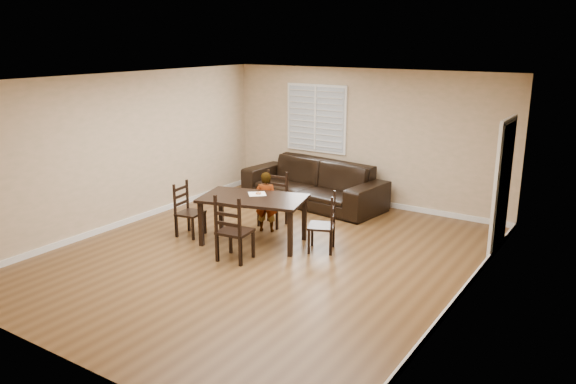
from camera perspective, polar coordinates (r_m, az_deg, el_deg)
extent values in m
plane|color=brown|center=(8.77, -2.48, -6.50)|extent=(7.00, 7.00, 0.00)
cube|color=#D0AE8D|center=(11.33, 7.80, 5.52)|extent=(6.00, 0.04, 2.70)
cube|color=#D0AE8D|center=(5.99, -22.50, -4.52)|extent=(6.00, 0.04, 2.70)
cube|color=#D0AE8D|center=(10.36, -16.25, 4.12)|extent=(0.04, 7.00, 2.70)
cube|color=#D0AE8D|center=(7.10, 17.54, -1.02)|extent=(0.04, 7.00, 2.70)
cube|color=white|center=(8.15, -2.70, 11.39)|extent=(6.00, 7.00, 0.04)
cube|color=white|center=(11.74, 2.86, 7.48)|extent=(1.40, 0.08, 1.40)
cube|color=white|center=(9.26, 20.96, 0.35)|extent=(0.06, 0.94, 2.05)
cylinder|color=#332114|center=(9.00, 20.31, -0.50)|extent=(0.06, 0.06, 0.02)
cube|color=white|center=(11.61, 7.54, -0.82)|extent=(6.00, 0.03, 0.10)
cube|color=white|center=(10.66, -15.68, -2.75)|extent=(0.03, 7.00, 0.10)
cube|color=white|center=(7.56, 16.63, -10.50)|extent=(0.03, 7.00, 0.10)
cube|color=black|center=(9.09, -3.57, -0.66)|extent=(1.86, 1.34, 0.05)
cube|color=black|center=(9.16, -8.82, -3.24)|extent=(0.09, 0.09, 0.74)
cube|color=black|center=(8.62, 0.22, -4.27)|extent=(0.09, 0.09, 0.74)
cube|color=black|center=(9.83, -6.81, -1.87)|extent=(0.09, 0.09, 0.74)
cube|color=black|center=(9.32, 1.67, -2.73)|extent=(0.09, 0.09, 0.74)
cube|color=black|center=(10.03, -1.59, -1.13)|extent=(0.47, 0.44, 0.04)
cube|color=black|center=(10.16, -1.07, -0.50)|extent=(0.44, 0.07, 0.97)
cube|color=black|center=(10.04, -3.01, -2.42)|extent=(0.04, 0.04, 0.40)
cube|color=black|center=(9.86, -1.13, -2.74)|extent=(0.04, 0.04, 0.40)
cube|color=black|center=(10.32, -2.00, -1.90)|extent=(0.04, 0.04, 0.40)
cube|color=black|center=(10.15, -0.16, -2.20)|extent=(0.04, 0.04, 0.40)
cube|color=black|center=(8.51, -5.40, -4.01)|extent=(0.52, 0.49, 0.04)
cube|color=black|center=(8.33, -6.13, -3.94)|extent=(0.47, 0.10, 1.04)
cube|color=black|center=(8.64, -3.56, -5.32)|extent=(0.05, 0.05, 0.43)
cube|color=black|center=(8.84, -5.86, -4.89)|extent=(0.05, 0.05, 0.43)
cube|color=black|center=(8.34, -4.84, -6.13)|extent=(0.05, 0.05, 0.43)
cube|color=black|center=(8.55, -7.19, -5.66)|extent=(0.05, 0.05, 0.43)
cube|color=black|center=(9.65, -9.89, -2.13)|extent=(0.44, 0.46, 0.04)
cube|color=black|center=(9.73, -10.75, -1.63)|extent=(0.09, 0.42, 0.92)
cube|color=black|center=(9.49, -9.64, -3.76)|extent=(0.04, 0.04, 0.38)
cube|color=black|center=(9.77, -8.43, -3.14)|extent=(0.04, 0.04, 0.38)
cube|color=black|center=(9.68, -11.26, -3.46)|extent=(0.04, 0.04, 0.38)
cube|color=black|center=(9.95, -10.02, -2.86)|extent=(0.04, 0.04, 0.38)
cube|color=black|center=(8.85, 3.41, -3.49)|extent=(0.53, 0.54, 0.04)
cube|color=black|center=(8.81, 4.58, -3.15)|extent=(0.20, 0.41, 0.94)
cube|color=black|center=(9.12, 2.48, -4.32)|extent=(0.05, 0.05, 0.39)
cube|color=black|center=(8.78, 2.13, -5.11)|extent=(0.05, 0.05, 0.39)
cube|color=black|center=(9.08, 4.61, -4.44)|extent=(0.05, 0.05, 0.39)
cube|color=black|center=(8.74, 4.34, -5.25)|extent=(0.05, 0.05, 0.39)
imported|color=gray|center=(9.69, -2.25, -1.01)|extent=(0.46, 0.38, 1.06)
cube|color=#EEE3CD|center=(9.25, -3.15, -0.20)|extent=(0.39, 0.39, 0.00)
torus|color=#B47240|center=(9.24, -3.03, -0.11)|extent=(0.09, 0.09, 0.03)
torus|color=white|center=(9.23, -3.03, -0.05)|extent=(0.08, 0.08, 0.02)
imported|color=black|center=(11.34, 2.53, 0.93)|extent=(3.10, 1.55, 0.87)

